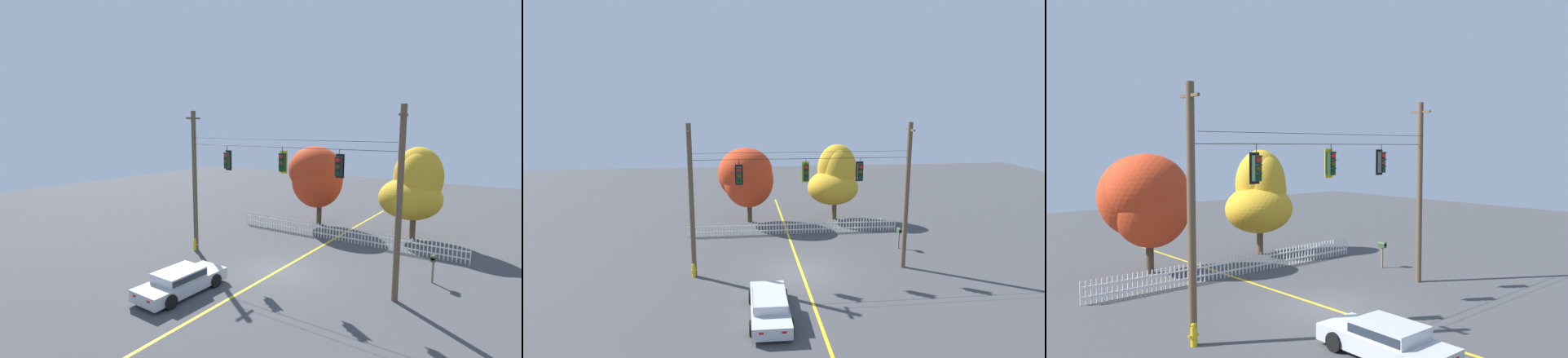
{
  "view_description": "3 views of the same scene",
  "coord_description": "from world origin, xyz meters",
  "views": [
    {
      "loc": [
        10.54,
        -16.56,
        7.7
      ],
      "look_at": [
        -0.66,
        -0.71,
        5.03
      ],
      "focal_mm": 26.16,
      "sensor_mm": 36.0,
      "label": 1
    },
    {
      "loc": [
        -3.37,
        -22.01,
        9.69
      ],
      "look_at": [
        -1.07,
        -0.4,
        5.6
      ],
      "focal_mm": 27.84,
      "sensor_mm": 36.0,
      "label": 2
    },
    {
      "loc": [
        -14.71,
        -15.25,
        6.57
      ],
      "look_at": [
        -1.31,
        -0.24,
        5.32
      ],
      "focal_mm": 36.39,
      "sensor_mm": 36.0,
      "label": 3
    }
  ],
  "objects": [
    {
      "name": "white_picket_fence",
      "position": [
        0.45,
        6.95,
        0.51
      ],
      "size": [
        15.81,
        0.06,
        1.01
      ],
      "color": "white",
      "rests_on": "ground"
    },
    {
      "name": "roadside_mailbox",
      "position": [
        7.11,
        3.1,
        1.16
      ],
      "size": [
        0.25,
        0.44,
        1.43
      ],
      "color": "brown",
      "rests_on": "ground"
    },
    {
      "name": "traffic_signal_southbound_primary",
      "position": [
        3.32,
        0.01,
        5.87
      ],
      "size": [
        0.43,
        0.38,
        1.36
      ],
      "color": "black"
    },
    {
      "name": "autumn_maple_near_fence",
      "position": [
        -3.0,
        10.18,
        3.98
      ],
      "size": [
        4.46,
        4.36,
        6.2
      ],
      "color": "#473828",
      "rests_on": "ground"
    },
    {
      "name": "lane_centerline_stripe",
      "position": [
        0.0,
        0.0,
        0.0
      ],
      "size": [
        0.16,
        36.0,
        0.01
      ],
      "primitive_type": "cube",
      "color": "gold",
      "rests_on": "ground"
    },
    {
      "name": "fire_hydrant",
      "position": [
        -6.17,
        -0.08,
        0.4
      ],
      "size": [
        0.38,
        0.22,
        0.82
      ],
      "color": "gold",
      "rests_on": "ground"
    },
    {
      "name": "autumn_maple_mid",
      "position": [
        4.36,
        10.27,
        3.55
      ],
      "size": [
        4.2,
        3.78,
        6.36
      ],
      "color": "brown",
      "rests_on": "ground"
    },
    {
      "name": "signal_support_span",
      "position": [
        0.0,
        -0.0,
        4.41
      ],
      "size": [
        12.58,
        1.1,
        8.65
      ],
      "color": "brown",
      "rests_on": "ground"
    },
    {
      "name": "traffic_signal_eastbound_side",
      "position": [
        0.2,
        0.01,
        5.89
      ],
      "size": [
        0.43,
        0.38,
        1.36
      ],
      "color": "black"
    },
    {
      "name": "traffic_signal_northbound_primary",
      "position": [
        -3.52,
        0.01,
        5.79
      ],
      "size": [
        0.43,
        0.38,
        1.44
      ],
      "color": "black"
    },
    {
      "name": "parked_car",
      "position": [
        -2.22,
        -4.95,
        0.6
      ],
      "size": [
        1.93,
        4.54,
        1.15
      ],
      "color": "#B7BABF",
      "rests_on": "ground"
    },
    {
      "name": "ground",
      "position": [
        0.0,
        0.0,
        0.0
      ],
      "size": [
        80.0,
        80.0,
        0.0
      ],
      "primitive_type": "plane",
      "color": "#424244"
    }
  ]
}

